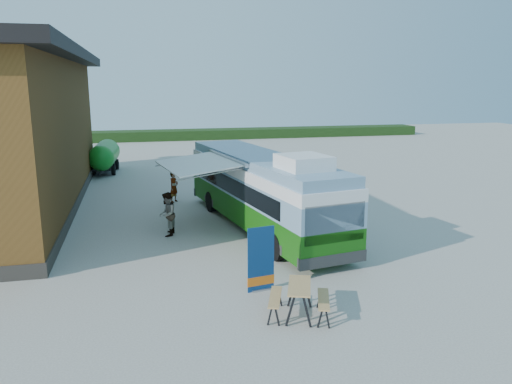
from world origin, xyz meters
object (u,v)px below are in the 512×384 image
object	(u,v)px
slurry_tanker	(105,155)
person_b	(167,214)
bus	(262,188)
person_a	(174,187)
picnic_table	(299,293)
banner	(261,265)

from	to	relation	value
slurry_tanker	person_b	bearing A→B (deg)	-74.53
bus	person_a	size ratio (longest dim) A/B	7.59
bus	person_a	bearing A→B (deg)	110.10
slurry_tanker	person_a	bearing A→B (deg)	-64.38
person_a	person_b	bearing A→B (deg)	-145.40
bus	picnic_table	xyz separation A→B (m)	(-1.02, -8.08, -1.04)
bus	picnic_table	world-z (taller)	bus
picnic_table	person_b	xyz separation A→B (m)	(-2.86, 7.90, 0.22)
banner	person_a	size ratio (longest dim) A/B	1.25
bus	person_b	world-z (taller)	bus
person_a	slurry_tanker	xyz separation A→B (m)	(-3.87, 9.69, 0.41)
person_a	slurry_tanker	bearing A→B (deg)	63.26
banner	person_a	world-z (taller)	banner
banner	person_b	world-z (taller)	banner
banner	person_b	size ratio (longest dim) A/B	1.11
picnic_table	bus	bearing A→B (deg)	102.42
picnic_table	slurry_tanker	distance (m)	24.11
picnic_table	person_b	world-z (taller)	person_b
picnic_table	person_a	size ratio (longest dim) A/B	1.23
person_b	picnic_table	bearing A→B (deg)	34.75
picnic_table	person_a	bearing A→B (deg)	118.66
person_b	slurry_tanker	bearing A→B (deg)	-153.58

